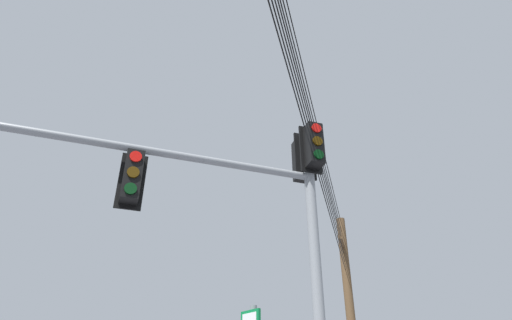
% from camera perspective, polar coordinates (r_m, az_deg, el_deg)
% --- Properties ---
extents(signal_mast_assembly, '(5.69, 3.61, 6.78)m').
position_cam_1_polar(signal_mast_assembly, '(7.82, 0.49, -6.55)').
color(signal_mast_assembly, gray).
rests_on(signal_mast_assembly, ground).
extents(overhead_wire_span, '(1.11, 19.45, 2.82)m').
position_cam_1_polar(overhead_wire_span, '(8.99, 5.24, 11.78)').
color(overhead_wire_span, black).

